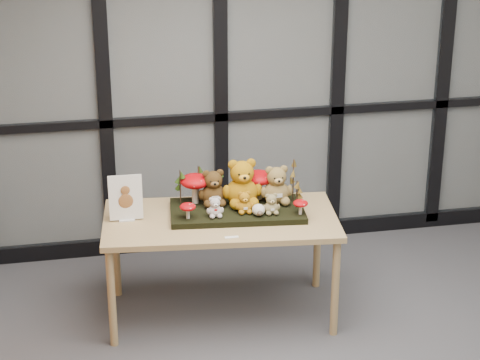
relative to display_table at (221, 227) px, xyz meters
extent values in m
plane|color=#B5B4AB|center=(0.65, 1.10, 0.76)|extent=(5.00, 0.00, 5.00)
cube|color=#2D383F|center=(0.65, 1.07, 0.76)|extent=(4.90, 0.02, 2.70)
cube|color=black|center=(0.65, 1.07, -0.58)|extent=(4.90, 0.06, 0.12)
cube|color=black|center=(0.65, 1.07, 0.41)|extent=(4.90, 0.06, 0.06)
cube|color=black|center=(-0.65, 1.07, 0.76)|extent=(0.10, 0.06, 2.70)
cube|color=black|center=(0.20, 1.07, 0.76)|extent=(0.10, 0.06, 2.70)
cube|color=black|center=(1.10, 1.07, 0.76)|extent=(0.10, 0.06, 2.70)
cube|color=black|center=(1.95, 1.07, 0.76)|extent=(0.10, 0.06, 2.70)
cube|color=tan|center=(0.00, 0.00, 0.05)|extent=(1.57, 0.91, 0.04)
cylinder|color=tan|center=(-0.73, -0.25, -0.30)|extent=(0.05, 0.05, 0.67)
cylinder|color=tan|center=(-0.66, 0.40, -0.30)|extent=(0.05, 0.05, 0.67)
cylinder|color=tan|center=(0.66, -0.40, -0.30)|extent=(0.05, 0.05, 0.67)
cylinder|color=tan|center=(0.73, 0.25, -0.30)|extent=(0.05, 0.05, 0.67)
cube|color=black|center=(0.12, 0.04, 0.09)|extent=(0.91, 0.52, 0.04)
cube|color=silver|center=(-0.60, 0.08, 0.07)|extent=(0.10, 0.06, 0.01)
cube|color=white|center=(-0.60, 0.08, 0.22)|extent=(0.21, 0.04, 0.29)
ellipsoid|color=brown|center=(-0.60, 0.08, 0.20)|extent=(0.09, 0.01, 0.11)
ellipsoid|color=brown|center=(-0.60, 0.08, 0.28)|extent=(0.06, 0.01, 0.06)
cube|color=white|center=(0.01, -0.30, 0.07)|extent=(0.08, 0.03, 0.00)
camera|label=1|loc=(-0.89, -5.04, 2.34)|focal=65.00mm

